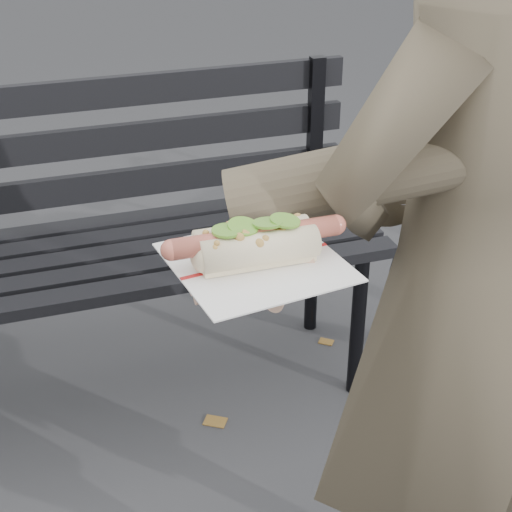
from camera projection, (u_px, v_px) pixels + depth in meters
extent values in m
cylinder|color=black|center=(358.00, 325.00, 2.17)|extent=(0.04, 0.04, 0.45)
cylinder|color=black|center=(312.00, 267.00, 2.45)|extent=(0.04, 0.04, 0.45)
cube|color=black|center=(108.00, 293.00, 1.86)|extent=(1.50, 0.07, 0.03)
cube|color=black|center=(102.00, 275.00, 1.94)|extent=(1.50, 0.07, 0.03)
cube|color=black|center=(97.00, 258.00, 2.01)|extent=(1.50, 0.07, 0.03)
cube|color=black|center=(92.00, 242.00, 2.08)|extent=(1.50, 0.07, 0.03)
cube|color=black|center=(88.00, 228.00, 2.16)|extent=(1.50, 0.07, 0.03)
cube|color=black|center=(315.00, 130.00, 2.25)|extent=(0.04, 0.03, 0.42)
cube|color=black|center=(82.00, 188.00, 2.13)|extent=(1.50, 0.02, 0.08)
cube|color=black|center=(77.00, 144.00, 2.07)|extent=(1.50, 0.02, 0.08)
cube|color=black|center=(72.00, 96.00, 2.01)|extent=(1.50, 0.02, 0.08)
imported|color=brown|center=(466.00, 299.00, 1.22)|extent=(0.65, 0.51, 1.60)
cylinder|color=brown|center=(412.00, 164.00, 1.04)|extent=(0.51, 0.23, 0.19)
cylinder|color=#D8A384|center=(285.00, 262.00, 0.95)|extent=(0.09, 0.08, 0.07)
ellipsoid|color=#D8A384|center=(256.00, 274.00, 0.93)|extent=(0.10, 0.11, 0.03)
cylinder|color=#D8A384|center=(218.00, 293.00, 0.89)|extent=(0.06, 0.02, 0.02)
cylinder|color=#D8A384|center=(213.00, 285.00, 0.90)|extent=(0.06, 0.02, 0.02)
cylinder|color=#D8A384|center=(209.00, 276.00, 0.92)|extent=(0.06, 0.02, 0.02)
cylinder|color=#D8A384|center=(205.00, 268.00, 0.94)|extent=(0.06, 0.02, 0.02)
cylinder|color=#D8A384|center=(280.00, 295.00, 0.88)|extent=(0.04, 0.05, 0.02)
cube|color=white|center=(256.00, 262.00, 0.92)|extent=(0.21, 0.21, 0.00)
cube|color=#B21E1E|center=(256.00, 261.00, 0.92)|extent=(0.19, 0.03, 0.00)
cylinder|color=#C05C49|center=(256.00, 237.00, 0.90)|extent=(0.20, 0.02, 0.02)
sphere|color=#C05C49|center=(171.00, 250.00, 0.88)|extent=(0.02, 0.02, 0.02)
sphere|color=#C05C49|center=(336.00, 225.00, 0.93)|extent=(0.02, 0.02, 0.02)
sphere|color=#9E6B2D|center=(230.00, 226.00, 0.91)|extent=(0.01, 0.01, 0.01)
sphere|color=#9E6B2D|center=(269.00, 224.00, 0.91)|extent=(0.01, 0.01, 0.01)
sphere|color=#9E6B2D|center=(247.00, 235.00, 0.89)|extent=(0.01, 0.01, 0.01)
sphere|color=#9E6B2D|center=(255.00, 240.00, 0.89)|extent=(0.01, 0.01, 0.01)
sphere|color=#9E6B2D|center=(296.00, 225.00, 0.91)|extent=(0.01, 0.01, 0.01)
sphere|color=#9E6B2D|center=(240.00, 235.00, 0.90)|extent=(0.01, 0.01, 0.01)
sphere|color=#9E6B2D|center=(245.00, 227.00, 0.92)|extent=(0.01, 0.01, 0.01)
sphere|color=#9E6B2D|center=(278.00, 234.00, 0.90)|extent=(0.01, 0.01, 0.01)
sphere|color=#9E6B2D|center=(265.00, 239.00, 0.89)|extent=(0.01, 0.01, 0.01)
sphere|color=#9E6B2D|center=(293.00, 232.00, 0.91)|extent=(0.01, 0.01, 0.01)
sphere|color=#9E6B2D|center=(283.00, 231.00, 0.90)|extent=(0.01, 0.01, 0.01)
sphere|color=#9E6B2D|center=(217.00, 243.00, 0.87)|extent=(0.01, 0.01, 0.01)
sphere|color=#9E6B2D|center=(215.00, 248.00, 0.87)|extent=(0.01, 0.01, 0.01)
sphere|color=#9E6B2D|center=(239.00, 238.00, 0.88)|extent=(0.01, 0.01, 0.01)
sphere|color=#9E6B2D|center=(297.00, 217.00, 0.93)|extent=(0.01, 0.01, 0.01)
sphere|color=#9E6B2D|center=(298.00, 218.00, 0.93)|extent=(0.01, 0.01, 0.01)
sphere|color=#9E6B2D|center=(206.00, 233.00, 0.89)|extent=(0.01, 0.01, 0.01)
sphere|color=#9E6B2D|center=(244.00, 235.00, 0.89)|extent=(0.01, 0.01, 0.01)
sphere|color=#9E6B2D|center=(259.00, 244.00, 0.88)|extent=(0.01, 0.01, 0.01)
sphere|color=#9E6B2D|center=(296.00, 228.00, 0.91)|extent=(0.01, 0.01, 0.01)
sphere|color=#9E6B2D|center=(241.00, 228.00, 0.92)|extent=(0.01, 0.01, 0.01)
sphere|color=#9E6B2D|center=(234.00, 236.00, 0.89)|extent=(0.01, 0.01, 0.01)
cylinder|color=#5D9929|center=(227.00, 231.00, 0.89)|extent=(0.04, 0.04, 0.00)
cylinder|color=#5D9929|center=(243.00, 226.00, 0.89)|extent=(0.04, 0.04, 0.01)
cylinder|color=#5D9929|center=(268.00, 223.00, 0.90)|extent=(0.04, 0.04, 0.01)
cylinder|color=#5D9929|center=(285.00, 221.00, 0.91)|extent=(0.04, 0.04, 0.01)
cube|color=brown|center=(451.00, 348.00, 2.45)|extent=(0.08, 0.08, 0.00)
cube|color=brown|center=(285.00, 201.00, 3.40)|extent=(0.08, 0.07, 0.00)
cube|color=brown|center=(200.00, 246.00, 3.03)|extent=(0.10, 0.09, 0.00)
cube|color=brown|center=(326.00, 342.00, 2.48)|extent=(0.05, 0.05, 0.00)
cube|color=brown|center=(215.00, 421.00, 2.15)|extent=(0.07, 0.07, 0.00)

